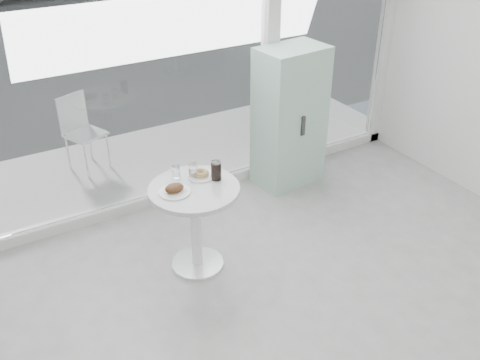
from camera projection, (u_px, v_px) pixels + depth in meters
storefront at (193, 25)px, 4.75m from camera, size 5.00×0.14×3.00m
main_table at (195, 211)px, 4.27m from camera, size 0.72×0.72×0.77m
patio_deck at (164, 158)px, 6.17m from camera, size 5.60×1.60×0.05m
mint_cabinet at (290, 118)px, 5.43m from camera, size 0.71×0.51×1.45m
patio_chair at (81, 128)px, 5.71m from camera, size 0.47×0.47×0.82m
plate_fritter at (175, 189)px, 4.09m from camera, size 0.25×0.25×0.07m
plate_donut at (201, 174)px, 4.30m from camera, size 0.22×0.22×0.05m
water_tumbler_a at (176, 173)px, 4.27m from camera, size 0.07×0.07×0.11m
water_tumbler_b at (193, 171)px, 4.27m from camera, size 0.08×0.08×0.12m
cola_glass at (216, 171)px, 4.23m from camera, size 0.08×0.08×0.16m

